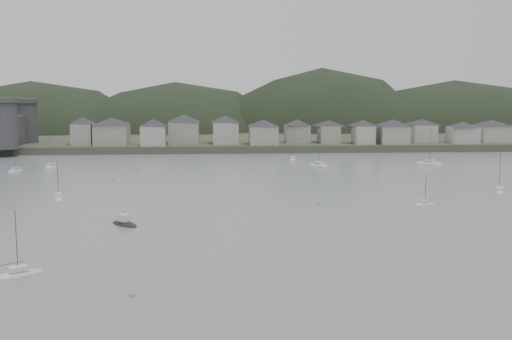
{
  "coord_description": "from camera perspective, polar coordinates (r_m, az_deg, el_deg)",
  "views": [
    {
      "loc": [
        -10.61,
        -84.41,
        27.38
      ],
      "look_at": [
        0.0,
        75.0,
        6.0
      ],
      "focal_mm": 44.21,
      "sensor_mm": 36.0,
      "label": 1
    }
  ],
  "objects": [
    {
      "name": "ground",
      "position": [
        89.37,
        3.25,
        -10.23
      ],
      "size": [
        900.0,
        900.0,
        0.0
      ],
      "primitive_type": "plane",
      "color": "slate",
      "rests_on": "ground"
    },
    {
      "name": "far_shore_land",
      "position": [
        380.43,
        -2.2,
        3.72
      ],
      "size": [
        900.0,
        250.0,
        3.0
      ],
      "primitive_type": "cube",
      "color": "#383D2D",
      "rests_on": "ground"
    },
    {
      "name": "forested_ridge",
      "position": [
        356.25,
        -1.3,
        1.39
      ],
      "size": [
        851.55,
        103.94,
        102.57
      ],
      "color": "black",
      "rests_on": "ground"
    },
    {
      "name": "waterfront_town",
      "position": [
        275.29,
        9.06,
        3.63
      ],
      "size": [
        451.48,
        28.46,
        12.92
      ],
      "color": "gray",
      "rests_on": "far_shore_land"
    },
    {
      "name": "sailboat_lead",
      "position": [
        229.76,
        15.43,
        0.55
      ],
      "size": [
        10.04,
        7.82,
        13.43
      ],
      "rotation": [
        0.0,
        0.0,
        1.02
      ],
      "color": "silver",
      "rests_on": "ground"
    },
    {
      "name": "moored_fleet",
      "position": [
        150.39,
        -9.98,
        -2.92
      ],
      "size": [
        256.13,
        173.63,
        12.65
      ],
      "color": "silver",
      "rests_on": "ground"
    },
    {
      "name": "motor_launch_far",
      "position": [
        127.94,
        -11.8,
        -4.76
      ],
      "size": [
        6.88,
        7.01,
        3.74
      ],
      "rotation": [
        0.0,
        0.0,
        3.91
      ],
      "color": "black",
      "rests_on": "ground"
    },
    {
      "name": "mooring_buoys",
      "position": [
        136.19,
        4.73,
        -3.94
      ],
      "size": [
        106.61,
        124.71,
        0.7
      ],
      "color": "#C88642",
      "rests_on": "ground"
    }
  ]
}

